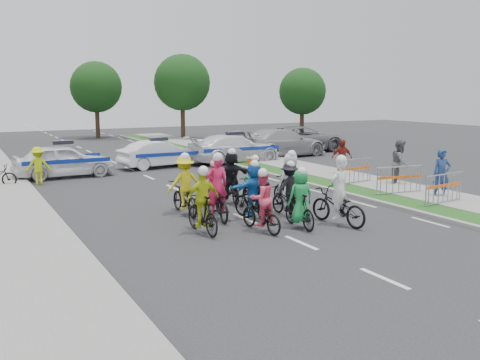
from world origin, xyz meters
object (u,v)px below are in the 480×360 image
spectator_2 (342,158)px  tree_4 (96,87)px  barrier_2 (354,172)px  rider_2 (261,208)px  spectator_1 (400,163)px  tree_1 (182,83)px  police_car_1 (159,154)px  cone_0 (254,172)px  rider_10 (184,191)px  rider_11 (231,180)px  barrier_0 (444,190)px  rider_6 (217,197)px  tree_2 (302,91)px  rider_3 (203,208)px  rider_9 (213,191)px  police_car_2 (234,149)px  rider_5 (253,194)px  rider_7 (290,186)px  barrier_1 (399,181)px  spectator_0 (442,174)px  cone_1 (249,160)px  civilian_sedan (282,143)px  rider_8 (254,187)px  rider_1 (300,204)px  rider_0 (338,202)px  police_car_0 (64,161)px  marshal_hiviz (38,166)px  rider_4 (289,195)px

spectator_2 → tree_4: 26.48m
barrier_2 → rider_2: bearing=-147.7°
spectator_1 → tree_1: (0.68, 24.97, 3.58)m
police_car_1 → cone_0: size_ratio=5.90×
rider_10 → rider_11: bearing=-157.1°
barrier_0 → rider_10: bearing=159.3°
rider_6 → tree_2: (18.76, 22.64, 3.16)m
rider_2 → police_car_1: rider_2 is taller
rider_3 → rider_9: rider_3 is taller
police_car_2 → spectator_2: 6.82m
rider_2 → rider_10: size_ratio=0.91×
rider_5 → rider_7: rider_7 is taller
police_car_1 → tree_1: size_ratio=0.60×
barrier_1 → tree_2: (11.30, 22.58, 3.27)m
rider_2 → rider_10: rider_10 is taller
spectator_0 → barrier_2: size_ratio=0.90×
cone_1 → rider_3: bearing=-124.6°
civilian_sedan → cone_1: bearing=119.4°
rider_8 → rider_11: bearing=-59.9°
rider_1 → barrier_1: (5.87, 2.13, -0.13)m
rider_0 → police_car_2: size_ratio=0.40×
rider_9 → barrier_0: (7.07, -3.03, -0.10)m
rider_0 → barrier_1: size_ratio=1.05×
cone_1 → spectator_2: bearing=-66.4°
barrier_0 → barrier_2: 4.54m
police_car_0 → civilian_sedan: 13.03m
barrier_0 → tree_2: (11.30, 24.62, 3.27)m
rider_7 → rider_11: 2.12m
tree_4 → spectator_1: bearing=-79.6°
rider_0 → rider_7: bearing=-100.7°
marshal_hiviz → rider_3: bearing=106.5°
cone_0 → tree_2: tree_2 is taller
rider_10 → spectator_1: size_ratio=1.03×
rider_3 → rider_4: size_ratio=1.07×
rider_6 → rider_0: bearing=148.8°
civilian_sedan → barrier_2: bearing=157.0°
rider_4 → spectator_2: size_ratio=1.04×
rider_2 → rider_5: size_ratio=0.99×
rider_11 → spectator_2: 7.73m
marshal_hiviz → barrier_1: marshal_hiviz is taller
rider_1 → barrier_1: bearing=-154.8°
spectator_2 → rider_6: bearing=-135.5°
rider_7 → spectator_2: size_ratio=1.15×
rider_8 → police_car_2: size_ratio=0.33×
rider_9 → cone_0: (4.31, 4.91, -0.32)m
rider_2 → barrier_1: (7.02, 1.94, -0.10)m
cone_1 → rider_11: bearing=-123.1°
rider_10 → barrier_2: 8.21m
barrier_2 → police_car_1: bearing=119.9°
spectator_2 → barrier_2: size_ratio=0.84×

